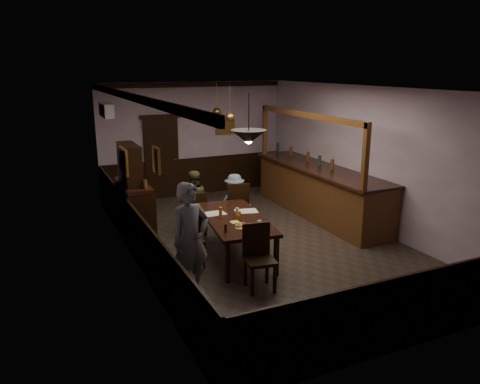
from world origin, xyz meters
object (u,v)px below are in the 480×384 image
chair_near (258,254)px  sideboard (134,200)px  chair_side (186,236)px  person_standing (190,240)px  dining_table (235,221)px  bar_counter (319,190)px  pendant_brass_mid (230,117)px  chair_far_left (196,212)px  chair_far_right (238,205)px  coffee_cup (259,223)px  person_seated_left (193,201)px  pendant_iron (249,137)px  pendant_brass_far (217,112)px  soda_can (239,215)px  person_seated_right (234,201)px

chair_near → sideboard: sideboard is taller
sideboard → chair_side: bearing=-75.4°
person_standing → dining_table: bearing=26.5°
bar_counter → pendant_brass_mid: pendant_brass_mid is taller
chair_far_left → sideboard: 1.28m
chair_side → chair_far_right: bearing=-40.2°
coffee_cup → chair_near: bearing=-110.2°
person_seated_left → pendant_iron: bearing=94.6°
coffee_cup → dining_table: bearing=117.1°
pendant_brass_mid → pendant_brass_far: (0.20, 1.27, 0.00)m
bar_counter → pendant_brass_mid: 2.67m
coffee_cup → pendant_iron: (-0.31, -0.21, 1.52)m
chair_far_right → sideboard: 2.13m
soda_can → person_standing: bearing=-141.1°
chair_far_right → coffee_cup: bearing=94.0°
person_seated_right → soda_can: person_seated_right is taller
chair_side → pendant_iron: (0.85, -0.72, 1.76)m
dining_table → coffee_cup: (0.21, -0.58, 0.11)m
bar_counter → chair_far_right: bearing=-174.7°
person_standing → soda_can: 1.63m
chair_far_right → chair_near: chair_far_right is taller
coffee_cup → pendant_iron: bearing=-138.6°
chair_far_right → person_seated_right: person_seated_right is taller
coffee_cup → soda_can: bearing=113.8°
chair_near → sideboard: size_ratio=0.54×
person_standing → pendant_brass_mid: pendant_brass_mid is taller
person_seated_left → pendant_brass_far: pendant_brass_far is taller
person_seated_left → chair_side: bearing=68.3°
soda_can → dining_table: bearing=128.0°
chair_far_right → sideboard: size_ratio=0.55×
chair_far_left → bar_counter: (3.04, 0.07, 0.10)m
soda_can → pendant_iron: bearing=-103.0°
dining_table → pendant_iron: pendant_iron is taller
pendant_brass_far → soda_can: bearing=-106.0°
chair_far_right → pendant_brass_far: (0.48, 2.29, 1.71)m
soda_can → sideboard: 2.38m
pendant_iron → soda_can: bearing=77.0°
chair_near → person_seated_right: person_seated_right is taller
soda_can → bar_counter: bearing=28.5°
chair_near → pendant_iron: 1.83m
dining_table → sideboard: 2.28m
chair_far_left → person_seated_right: (0.92, 0.15, 0.08)m
chair_far_right → chair_near: (-0.78, -2.50, -0.02)m
sideboard → bar_counter: bearing=-5.2°
chair_far_left → person_standing: person_standing is taller
pendant_iron → pendant_brass_far: same height
chair_near → chair_side: 1.46m
person_standing → pendant_brass_mid: bearing=42.0°
soda_can → sideboard: size_ratio=0.06×
bar_counter → pendant_brass_mid: bearing=156.5°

